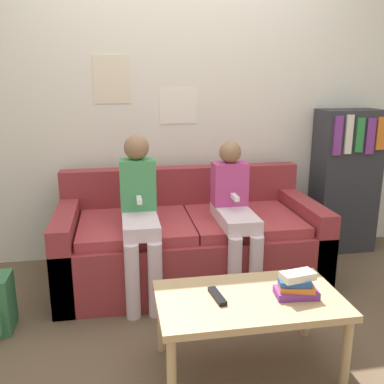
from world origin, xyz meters
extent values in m
plane|color=brown|center=(0.00, 0.00, 0.00)|extent=(10.00, 10.00, 0.00)
cube|color=silver|center=(0.00, 1.09, 1.30)|extent=(8.00, 0.06, 2.60)
cube|color=beige|center=(-0.51, 1.05, 1.43)|extent=(0.28, 0.00, 0.36)
cube|color=white|center=(0.00, 1.05, 1.23)|extent=(0.30, 0.00, 0.27)
cube|color=maroon|center=(0.00, 0.52, 0.21)|extent=(1.86, 0.88, 0.41)
cube|color=maroon|center=(0.00, 0.89, 0.59)|extent=(1.86, 0.14, 0.36)
cube|color=maroon|center=(-0.86, 0.52, 0.29)|extent=(0.14, 0.88, 0.57)
cube|color=maroon|center=(0.86, 0.52, 0.29)|extent=(0.14, 0.88, 0.57)
cube|color=#A1343A|center=(-0.39, 0.48, 0.45)|extent=(0.77, 0.72, 0.07)
cube|color=#A1343A|center=(0.39, 0.48, 0.45)|extent=(0.77, 0.72, 0.07)
cube|color=tan|center=(0.12, -0.53, 0.38)|extent=(0.91, 0.52, 0.04)
cylinder|color=tan|center=(-0.30, -0.75, 0.18)|extent=(0.04, 0.04, 0.37)
cylinder|color=tan|center=(0.54, -0.75, 0.18)|extent=(0.04, 0.04, 0.37)
cylinder|color=tan|center=(-0.30, -0.31, 0.18)|extent=(0.04, 0.04, 0.37)
cylinder|color=tan|center=(0.54, -0.31, 0.18)|extent=(0.04, 0.04, 0.37)
cylinder|color=silver|center=(-0.43, 0.05, 0.24)|extent=(0.09, 0.09, 0.48)
cylinder|color=silver|center=(-0.29, 0.05, 0.24)|extent=(0.09, 0.09, 0.48)
cube|color=silver|center=(-0.36, 0.33, 0.53)|extent=(0.23, 0.54, 0.09)
cube|color=#429356|center=(-0.36, 0.49, 0.75)|extent=(0.24, 0.16, 0.34)
sphere|color=#8C6647|center=(-0.36, 0.49, 1.00)|extent=(0.17, 0.17, 0.17)
cube|color=white|center=(-0.36, 0.34, 0.68)|extent=(0.03, 0.12, 0.03)
cylinder|color=silver|center=(0.21, 0.05, 0.24)|extent=(0.09, 0.09, 0.48)
cylinder|color=silver|center=(0.35, 0.05, 0.24)|extent=(0.09, 0.09, 0.48)
cube|color=silver|center=(0.28, 0.33, 0.53)|extent=(0.23, 0.54, 0.09)
cube|color=#B73D7F|center=(0.28, 0.49, 0.73)|extent=(0.24, 0.16, 0.30)
sphere|color=#8C6647|center=(0.28, 0.49, 0.95)|extent=(0.15, 0.15, 0.15)
cube|color=white|center=(0.28, 0.34, 0.67)|extent=(0.03, 0.12, 0.03)
cube|color=black|center=(-0.04, -0.52, 0.41)|extent=(0.06, 0.17, 0.02)
cube|color=#7A3389|center=(0.35, -0.56, 0.42)|extent=(0.22, 0.14, 0.04)
cube|color=orange|center=(0.35, -0.57, 0.45)|extent=(0.19, 0.14, 0.03)
cube|color=#23519E|center=(0.34, -0.56, 0.48)|extent=(0.17, 0.11, 0.03)
cube|color=silver|center=(0.35, -0.57, 0.51)|extent=(0.18, 0.11, 0.04)
cube|color=#2D2D33|center=(1.40, 0.89, 0.60)|extent=(0.51, 0.30, 1.20)
cube|color=#7A3389|center=(1.21, 0.73, 1.01)|extent=(0.07, 0.02, 0.31)
cube|color=silver|center=(1.30, 0.73, 1.02)|extent=(0.06, 0.02, 0.31)
cube|color=#2D8442|center=(1.40, 0.73, 1.01)|extent=(0.06, 0.02, 0.27)
cube|color=#7A3389|center=(1.49, 0.73, 1.00)|extent=(0.07, 0.02, 0.29)
cube|color=orange|center=(1.58, 0.73, 1.02)|extent=(0.08, 0.02, 0.26)
camera|label=1|loc=(-0.49, -2.36, 1.44)|focal=40.00mm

